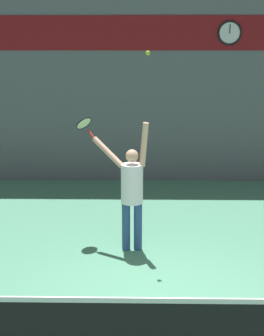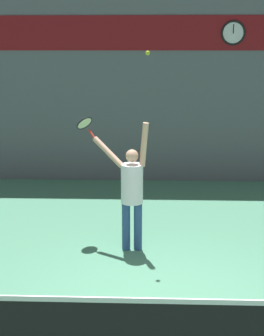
# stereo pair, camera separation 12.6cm
# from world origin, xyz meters

# --- Properties ---
(ground_plane) EXTENTS (18.00, 18.00, 0.00)m
(ground_plane) POSITION_xyz_m (0.00, 0.00, 0.00)
(ground_plane) COLOR #4C8C6B
(back_wall) EXTENTS (18.00, 0.10, 5.00)m
(back_wall) POSITION_xyz_m (0.00, 6.13, 2.50)
(back_wall) COLOR slate
(back_wall) RESTS_ON ground_plane
(sponsor_banner) EXTENTS (7.84, 0.02, 0.76)m
(sponsor_banner) POSITION_xyz_m (0.00, 6.07, 3.45)
(sponsor_banner) COLOR maroon
(scoreboard_clock) EXTENTS (0.55, 0.05, 0.55)m
(scoreboard_clock) POSITION_xyz_m (1.72, 6.05, 3.45)
(scoreboard_clock) COLOR white
(tennis_player) EXTENTS (0.92, 0.59, 2.05)m
(tennis_player) POSITION_xyz_m (-0.42, 2.05, 1.01)
(tennis_player) COLOR #2D4C7F
(tennis_player) RESTS_ON ground_plane
(tennis_racket) EXTENTS (0.38, 0.36, 0.35)m
(tennis_racket) POSITION_xyz_m (-1.18, 2.56, 1.93)
(tennis_racket) COLOR red
(tennis_ball) EXTENTS (0.07, 0.07, 0.07)m
(tennis_ball) POSITION_xyz_m (-0.18, 1.92, 3.06)
(tennis_ball) COLOR #CCDB2D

